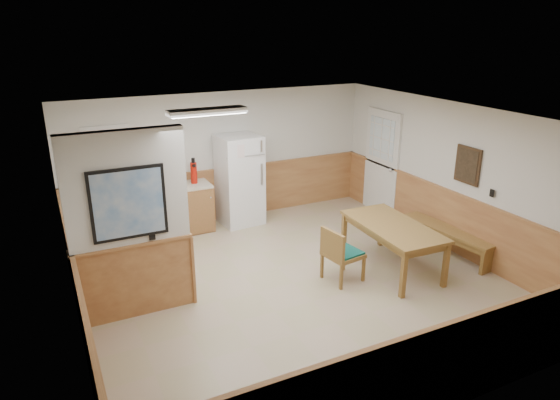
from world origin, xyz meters
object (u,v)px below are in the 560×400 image
dining_chair (339,251)px  fire_extinguisher (194,172)px  dining_table (393,230)px  soap_bottle (115,187)px  refrigerator (240,180)px  dining_bench (447,234)px

dining_chair → fire_extinguisher: (-1.29, 2.94, 0.62)m
dining_table → soap_bottle: 4.74m
refrigerator → fire_extinguisher: size_ratio=3.61×
dining_bench → fire_extinguisher: bearing=132.9°
dining_table → dining_chair: dining_chair is taller
dining_chair → fire_extinguisher: bearing=105.0°
refrigerator → dining_table: refrigerator is taller
refrigerator → fire_extinguisher: refrigerator is taller
dining_table → dining_bench: size_ratio=1.00×
dining_bench → dining_chair: (-2.17, -0.02, 0.15)m
fire_extinguisher → soap_bottle: fire_extinguisher is taller
dining_bench → dining_table: bearing=174.6°
dining_bench → fire_extinguisher: size_ratio=3.71×
refrigerator → dining_table: bearing=-67.9°
dining_bench → dining_chair: bearing=173.6°
refrigerator → soap_bottle: bearing=173.7°
dining_bench → dining_chair: dining_chair is taller
dining_table → refrigerator: bearing=118.2°
dining_chair → fire_extinguisher: fire_extinguisher is taller
dining_table → fire_extinguisher: size_ratio=3.72×
dining_table → dining_chair: (-0.98, 0.01, -0.16)m
refrigerator → dining_chair: bearing=-85.4°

